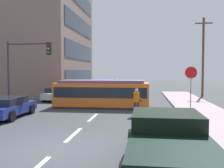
# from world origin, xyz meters

# --- Properties ---
(ground_plane) EXTENTS (120.00, 120.00, 0.00)m
(ground_plane) POSITION_xyz_m (0.00, 10.00, 0.00)
(ground_plane) COLOR #383B40
(sidewalk_curb_right) EXTENTS (3.20, 36.00, 0.14)m
(sidewalk_curb_right) POSITION_xyz_m (6.80, 6.00, 0.07)
(sidewalk_curb_right) COLOR #9E8897
(sidewalk_curb_right) RESTS_ON ground
(lane_stripe_1) EXTENTS (0.16, 2.40, 0.01)m
(lane_stripe_1) POSITION_xyz_m (0.00, 2.00, 0.01)
(lane_stripe_1) COLOR silver
(lane_stripe_1) RESTS_ON ground
(lane_stripe_2) EXTENTS (0.16, 2.40, 0.01)m
(lane_stripe_2) POSITION_xyz_m (0.00, 6.00, 0.01)
(lane_stripe_2) COLOR silver
(lane_stripe_2) RESTS_ON ground
(lane_stripe_3) EXTENTS (0.16, 2.40, 0.01)m
(lane_stripe_3) POSITION_xyz_m (0.00, 16.22, 0.01)
(lane_stripe_3) COLOR silver
(lane_stripe_3) RESTS_ON ground
(lane_stripe_4) EXTENTS (0.16, 2.40, 0.01)m
(lane_stripe_4) POSITION_xyz_m (0.00, 22.22, 0.01)
(lane_stripe_4) COLOR silver
(lane_stripe_4) RESTS_ON ground
(corner_building) EXTENTS (17.38, 14.19, 16.00)m
(corner_building) POSITION_xyz_m (-13.47, 21.62, 8.00)
(corner_building) COLOR #876C60
(corner_building) RESTS_ON ground
(streetcar_tram) EXTENTS (6.99, 2.60, 2.05)m
(streetcar_tram) POSITION_xyz_m (-0.16, 10.22, 1.06)
(streetcar_tram) COLOR orange
(streetcar_tram) RESTS_ON ground
(city_bus) EXTENTS (2.70, 5.80, 1.80)m
(city_bus) POSITION_xyz_m (-1.69, 18.76, 1.04)
(city_bus) COLOR #2F478C
(city_bus) RESTS_ON ground
(pedestrian_crossing) EXTENTS (0.49, 0.36, 1.67)m
(pedestrian_crossing) POSITION_xyz_m (2.54, 6.94, 0.94)
(pedestrian_crossing) COLOR #33293F
(pedestrian_crossing) RESTS_ON ground
(pickup_truck_parked) EXTENTS (2.28, 5.00, 1.55)m
(pickup_truck_parked) POSITION_xyz_m (3.61, -1.53, 0.80)
(pickup_truck_parked) COLOR black
(pickup_truck_parked) RESTS_ON ground
(parked_sedan_mid) EXTENTS (2.09, 4.28, 1.19)m
(parked_sedan_mid) POSITION_xyz_m (-4.99, 5.38, 0.62)
(parked_sedan_mid) COLOR navy
(parked_sedan_mid) RESTS_ON ground
(parked_sedan_far) EXTENTS (2.16, 4.47, 1.19)m
(parked_sedan_far) POSITION_xyz_m (-4.99, 14.18, 0.63)
(parked_sedan_far) COLOR #B5C3C0
(parked_sedan_far) RESTS_ON ground
(stop_sign) EXTENTS (0.76, 0.07, 2.88)m
(stop_sign) POSITION_xyz_m (5.96, 8.16, 2.19)
(stop_sign) COLOR gray
(stop_sign) RESTS_ON sidewalk_curb_right
(traffic_light_mast) EXTENTS (3.18, 0.33, 4.80)m
(traffic_light_mast) POSITION_xyz_m (-5.09, 7.95, 3.40)
(traffic_light_mast) COLOR #333333
(traffic_light_mast) RESTS_ON ground
(utility_pole_mid) EXTENTS (1.80, 0.24, 8.49)m
(utility_pole_mid) POSITION_xyz_m (9.30, 19.77, 4.43)
(utility_pole_mid) COLOR brown
(utility_pole_mid) RESTS_ON ground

